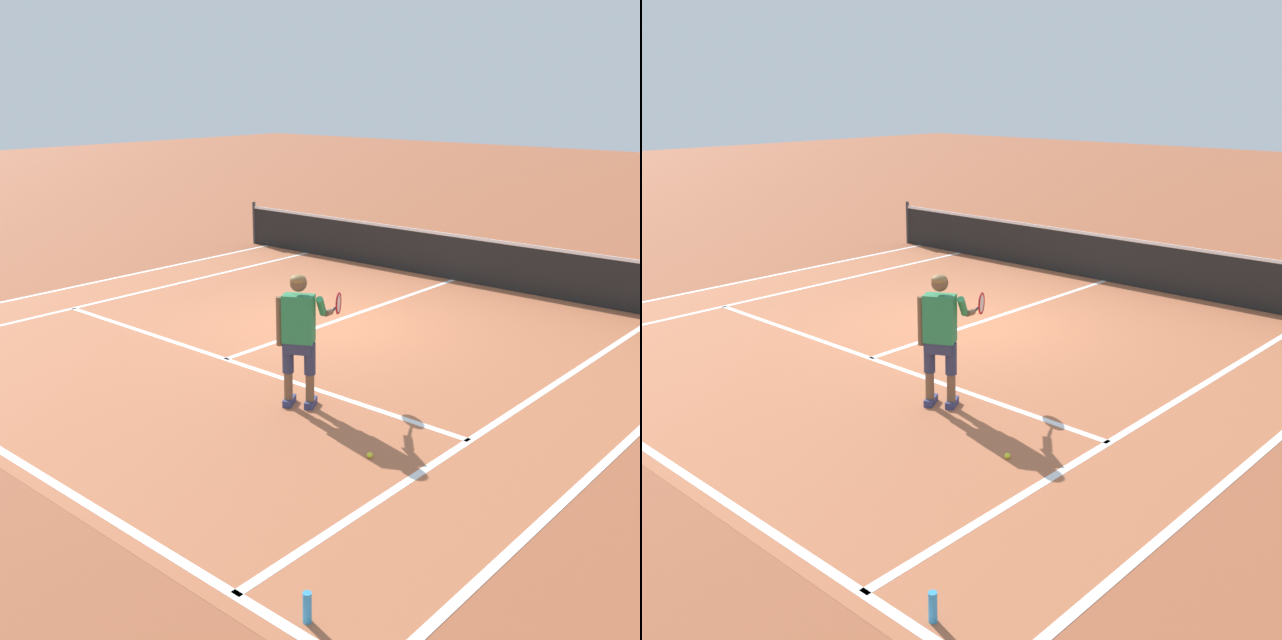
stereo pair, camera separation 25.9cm
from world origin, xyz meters
TOP-DOWN VIEW (x-y plane):
  - ground_plane at (0.00, 0.00)m, footprint 80.00×80.00m
  - court_inner_surface at (0.00, -0.93)m, footprint 10.98×10.43m
  - line_service at (0.00, -2.31)m, footprint 8.23×0.10m
  - line_centre_service at (0.00, 0.89)m, footprint 0.10×6.40m
  - line_singles_left at (-4.12, -0.93)m, footprint 0.10×10.03m
  - line_singles_right at (4.12, -0.93)m, footprint 0.10×10.03m
  - line_doubles_left at (-5.49, -0.93)m, footprint 0.10×10.03m
  - line_doubles_right at (5.49, -0.93)m, footprint 0.10×10.03m
  - tennis_net at (0.00, 4.09)m, footprint 11.96×0.08m
  - tennis_player at (1.98, -2.84)m, footprint 0.55×1.23m
  - tennis_ball_near_feet at (3.51, -3.39)m, footprint 0.07×0.07m
  - water_bottle at (4.76, -5.80)m, footprint 0.07×0.07m

SIDE VIEW (x-z plane):
  - ground_plane at x=0.00m, z-range 0.00..0.00m
  - court_inner_surface at x=0.00m, z-range 0.00..0.00m
  - line_service at x=0.00m, z-range 0.00..0.01m
  - line_centre_service at x=0.00m, z-range 0.00..0.01m
  - line_singles_left at x=-4.12m, z-range 0.00..0.01m
  - line_singles_right at x=4.12m, z-range 0.00..0.01m
  - line_doubles_left at x=-5.49m, z-range 0.00..0.01m
  - line_doubles_right at x=5.49m, z-range 0.00..0.01m
  - tennis_ball_near_feet at x=3.51m, z-range 0.00..0.07m
  - water_bottle at x=4.76m, z-range 0.00..0.26m
  - tennis_net at x=0.00m, z-range -0.04..1.03m
  - tennis_player at x=1.98m, z-range 0.13..1.85m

